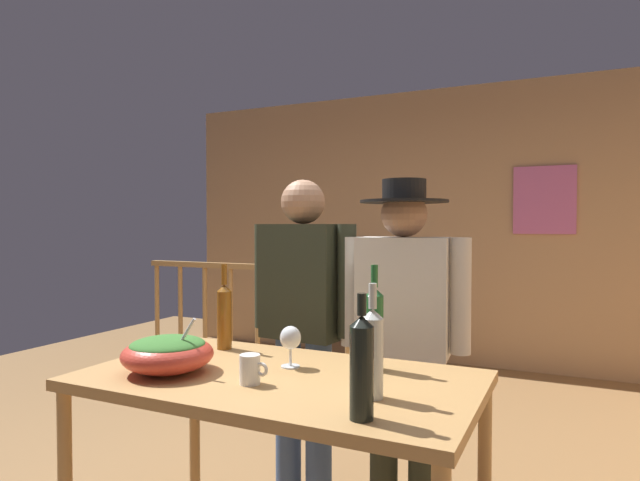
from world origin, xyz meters
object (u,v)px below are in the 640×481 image
(wine_bottle_amber, at_px, (224,315))
(wine_bottle_clear, at_px, (372,351))
(tv_console, at_px, (360,336))
(person_standing_right, at_px, (404,320))
(serving_table, at_px, (279,397))
(salad_bowl, at_px, (168,352))
(mug_white, at_px, (251,369))
(flat_screen_tv, at_px, (359,285))
(wine_bottle_green, at_px, (374,326))
(wine_bottle_dark, at_px, (362,366))
(person_standing_left, at_px, (303,311))
(stair_railing, at_px, (291,310))
(wine_glass, at_px, (290,339))
(framed_picture, at_px, (544,200))

(wine_bottle_amber, xyz_separation_m, wine_bottle_clear, (0.81, -0.36, -0.00))
(tv_console, relative_size, wine_bottle_amber, 2.42)
(wine_bottle_clear, distance_m, person_standing_right, 0.81)
(wine_bottle_amber, bearing_deg, tv_console, 100.04)
(tv_console, xyz_separation_m, serving_table, (0.96, -3.31, 0.48))
(person_standing_right, bearing_deg, tv_console, -70.58)
(tv_console, distance_m, person_standing_right, 2.96)
(serving_table, relative_size, salad_bowl, 4.26)
(mug_white, distance_m, person_standing_right, 0.89)
(flat_screen_tv, xyz_separation_m, wine_bottle_green, (1.25, -3.06, 0.22))
(salad_bowl, xyz_separation_m, person_standing_right, (0.64, 0.84, 0.03))
(flat_screen_tv, height_order, wine_bottle_dark, wine_bottle_dark)
(salad_bowl, relative_size, wine_bottle_clear, 0.93)
(serving_table, distance_m, person_standing_left, 0.77)
(wine_bottle_clear, bearing_deg, person_standing_left, 129.31)
(stair_railing, distance_m, wine_bottle_dark, 3.27)
(wine_glass, relative_size, person_standing_right, 0.10)
(framed_picture, bearing_deg, stair_railing, -150.46)
(stair_railing, bearing_deg, person_standing_left, -59.93)
(tv_console, xyz_separation_m, wine_bottle_green, (1.25, -3.10, 0.73))
(tv_console, xyz_separation_m, mug_white, (0.93, -3.45, 0.61))
(wine_bottle_amber, height_order, wine_bottle_clear, wine_bottle_amber)
(serving_table, bearing_deg, person_standing_left, 110.34)
(framed_picture, xyz_separation_m, person_standing_right, (-0.45, -2.91, -0.66))
(tv_console, height_order, person_standing_right, person_standing_right)
(framed_picture, distance_m, person_standing_right, 3.01)
(tv_console, bearing_deg, stair_railing, -111.31)
(mug_white, bearing_deg, person_standing_right, 70.95)
(person_standing_left, xyz_separation_m, person_standing_right, (0.52, 0.00, -0.01))
(wine_bottle_amber, xyz_separation_m, person_standing_left, (0.16, 0.44, -0.03))
(wine_bottle_green, height_order, wine_bottle_dark, wine_bottle_green)
(serving_table, bearing_deg, wine_bottle_green, 37.01)
(tv_console, height_order, wine_bottle_dark, wine_bottle_dark)
(serving_table, height_order, wine_glass, wine_glass)
(wine_bottle_amber, height_order, person_standing_left, person_standing_left)
(stair_railing, distance_m, flat_screen_tv, 0.88)
(wine_bottle_green, relative_size, mug_white, 3.68)
(stair_railing, height_order, person_standing_right, person_standing_right)
(stair_railing, relative_size, wine_glass, 15.52)
(wine_glass, bearing_deg, mug_white, -94.38)
(flat_screen_tv, height_order, serving_table, flat_screen_tv)
(serving_table, distance_m, salad_bowl, 0.44)
(serving_table, height_order, wine_bottle_green, wine_bottle_green)
(wine_bottle_amber, relative_size, person_standing_right, 0.24)
(framed_picture, bearing_deg, flat_screen_tv, -169.08)
(person_standing_right, bearing_deg, serving_table, 64.12)
(wine_bottle_green, bearing_deg, salad_bowl, -151.72)
(wine_glass, bearing_deg, wine_bottle_dark, -42.10)
(mug_white, bearing_deg, serving_table, 77.68)
(salad_bowl, relative_size, person_standing_left, 0.21)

